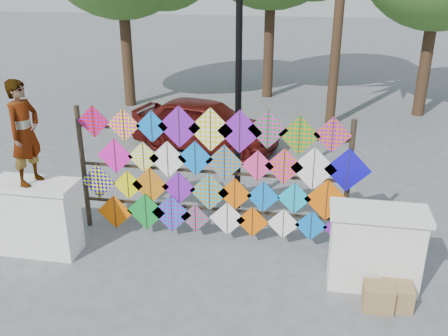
{
  "coord_description": "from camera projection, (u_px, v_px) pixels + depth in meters",
  "views": [
    {
      "loc": [
        1.64,
        -6.83,
        4.56
      ],
      "look_at": [
        0.29,
        0.6,
        1.42
      ],
      "focal_mm": 40.0,
      "sensor_mm": 36.0,
      "label": 1
    }
  ],
  "objects": [
    {
      "name": "ground",
      "position": [
        200.0,
        260.0,
        8.22
      ],
      "size": [
        80.0,
        80.0,
        0.0
      ],
      "primitive_type": "plane",
      "color": "gray",
      "rests_on": "ground"
    },
    {
      "name": "parapet_left",
      "position": [
        38.0,
        217.0,
        8.24
      ],
      "size": [
        1.4,
        0.65,
        1.28
      ],
      "color": "white",
      "rests_on": "ground"
    },
    {
      "name": "parapet_right",
      "position": [
        375.0,
        248.0,
        7.35
      ],
      "size": [
        1.4,
        0.65,
        1.28
      ],
      "color": "white",
      "rests_on": "ground"
    },
    {
      "name": "kite_rack",
      "position": [
        215.0,
        175.0,
        8.39
      ],
      "size": [
        4.99,
        0.24,
        2.41
      ],
      "color": "black",
      "rests_on": "ground"
    },
    {
      "name": "vendor_woman",
      "position": [
        25.0,
        133.0,
        7.67
      ],
      "size": [
        0.5,
        0.67,
        1.67
      ],
      "primitive_type": "imported",
      "rotation": [
        0.0,
        0.0,
        1.39
      ],
      "color": "#99999E",
      "rests_on": "parapet_left"
    },
    {
      "name": "sedan",
      "position": [
        205.0,
        124.0,
        12.92
      ],
      "size": [
        4.15,
        2.41,
        1.33
      ],
      "primitive_type": "imported",
      "rotation": [
        0.0,
        0.0,
        1.34
      ],
      "color": "#55110E",
      "rests_on": "ground"
    },
    {
      "name": "lamppost",
      "position": [
        239.0,
        74.0,
        8.96
      ],
      "size": [
        0.28,
        0.28,
        4.46
      ],
      "color": "black",
      "rests_on": "ground"
    },
    {
      "name": "cardboard_box_near",
      "position": [
        378.0,
        297.0,
        7.03
      ],
      "size": [
        0.41,
        0.37,
        0.37
      ],
      "primitive_type": "cube",
      "color": "tan",
      "rests_on": "ground"
    },
    {
      "name": "cardboard_box_far",
      "position": [
        397.0,
        296.0,
        7.06
      ],
      "size": [
        0.42,
        0.39,
        0.35
      ],
      "primitive_type": "cube",
      "color": "tan",
      "rests_on": "ground"
    }
  ]
}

